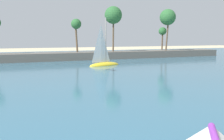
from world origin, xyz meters
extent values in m
cube|color=#386B84|center=(0.00, 52.49, 0.03)|extent=(220.00, 87.13, 0.06)
cube|color=#605B54|center=(0.00, 56.06, 0.90)|extent=(99.06, 6.00, 1.80)
cylinder|color=brown|center=(33.95, 55.12, 6.22)|extent=(0.84, 0.59, 8.85)
sphere|color=#2D6633|center=(33.95, 55.12, 10.63)|extent=(4.25, 4.25, 4.25)
cylinder|color=brown|center=(18.70, 56.17, 6.27)|extent=(0.66, 0.81, 8.95)
sphere|color=#2D6633|center=(18.70, 56.17, 10.73)|extent=(4.31, 4.31, 4.31)
cylinder|color=brown|center=(9.41, 56.46, 5.11)|extent=(0.67, 0.75, 6.64)
sphere|color=#2D6633|center=(9.41, 56.46, 8.42)|extent=(2.39, 2.39, 2.39)
cylinder|color=brown|center=(33.92, 57.33, 4.41)|extent=(0.44, 0.57, 5.24)
sphere|color=#2D6633|center=(33.92, 57.33, 7.03)|extent=(2.15, 2.15, 2.15)
ellipsoid|color=yellow|center=(11.07, 42.03, 0.06)|extent=(6.81, 3.69, 1.30)
cylinder|color=gray|center=(11.38, 42.12, 4.79)|extent=(0.20, 0.20, 8.15)
pyramid|color=white|center=(10.31, 41.82, 4.18)|extent=(2.87, 1.00, 6.93)
camera|label=1|loc=(-4.62, -0.06, 5.15)|focal=38.88mm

